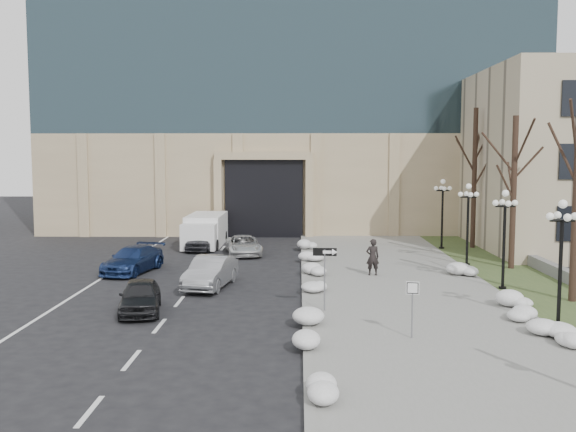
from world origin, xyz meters
name	(u,v)px	position (x,y,z in m)	size (l,w,h in m)	color
ground	(345,385)	(0.00, 0.00, 0.00)	(160.00, 160.00, 0.00)	black
sidewalk	(395,283)	(3.50, 14.00, 0.06)	(9.00, 40.00, 0.12)	gray
curb	(305,282)	(-1.00, 14.00, 0.07)	(0.30, 40.00, 0.14)	gray
grass_strip	(527,283)	(10.00, 14.00, 0.05)	(4.00, 40.00, 0.10)	#394C26
stone_wall	(553,270)	(12.00, 16.00, 0.35)	(0.50, 30.00, 0.70)	slate
office_tower	(292,24)	(-2.01, 43.58, 18.49)	(40.00, 24.70, 36.00)	tan
car_a	(140,296)	(-7.72, 8.05, 0.67)	(1.59, 3.95, 1.34)	black
car_b	(211,272)	(-5.53, 12.96, 0.75)	(1.59, 4.56, 1.50)	#93959A
car_c	(133,260)	(-10.32, 16.91, 0.70)	(1.96, 4.83, 1.40)	navy
car_d	(244,245)	(-4.83, 23.11, 0.62)	(2.05, 4.44, 1.23)	silver
car_e	(203,240)	(-7.75, 25.10, 0.70)	(1.66, 4.13, 1.41)	#313137
pedestrian	(373,257)	(2.55, 15.69, 1.08)	(0.70, 0.46, 1.91)	black
box_truck	(205,231)	(-7.88, 27.22, 1.05)	(2.48, 6.83, 2.16)	silver
one_way_sign	(329,260)	(-0.09, 8.00, 2.20)	(0.99, 0.27, 2.67)	slate
keep_sign	(412,297)	(2.59, 4.19, 1.54)	(0.45, 0.13, 2.09)	slate
snow_clump_a	(333,395)	(-0.41, -1.55, 0.30)	(1.10, 1.60, 0.36)	white
snow_clump_b	(316,344)	(-0.71, 2.88, 0.30)	(1.10, 1.60, 0.36)	white
snow_clump_c	(317,316)	(-0.60, 6.41, 0.30)	(1.10, 1.60, 0.36)	white
snow_clump_d	(315,288)	(-0.57, 11.58, 0.30)	(1.10, 1.60, 0.36)	white
snow_clump_e	(315,271)	(-0.46, 15.76, 0.30)	(1.10, 1.60, 0.36)	white
snow_clump_f	(308,257)	(-0.75, 20.64, 0.30)	(1.10, 1.60, 0.36)	white
snow_clump_g	(308,245)	(-0.69, 25.39, 0.30)	(1.10, 1.60, 0.36)	white
snow_clump_h	(573,339)	(7.78, 3.52, 0.30)	(1.10, 1.60, 0.36)	white
snow_clump_i	(512,302)	(7.57, 8.92, 0.30)	(1.10, 1.60, 0.36)	white
snow_clump_j	(464,272)	(7.30, 15.60, 0.30)	(1.10, 1.60, 0.36)	white
snow_clump_k	(523,317)	(7.18, 6.45, 0.30)	(1.10, 1.60, 0.36)	white
snow_clump_l	(553,329)	(7.64, 4.76, 0.30)	(1.10, 1.60, 0.36)	white
lamppost_a	(561,246)	(8.30, 6.00, 3.07)	(1.18, 1.18, 4.76)	black
lamppost_b	(504,226)	(8.30, 12.50, 3.07)	(1.18, 1.18, 4.76)	black
lamppost_c	(468,213)	(8.30, 19.00, 3.07)	(1.18, 1.18, 4.76)	black
lamppost_d	(442,204)	(8.30, 25.50, 3.07)	(1.18, 1.18, 4.76)	black
tree_mid	(514,171)	(10.50, 18.00, 5.50)	(3.20, 3.20, 8.50)	black
tree_far	(475,158)	(10.50, 26.00, 6.15)	(3.20, 3.20, 9.50)	black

